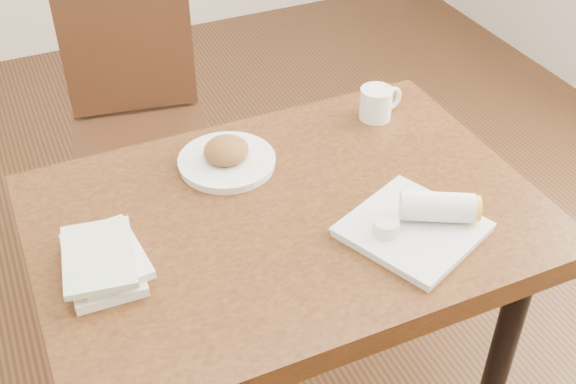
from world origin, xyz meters
name	(u,v)px	position (x,y,z in m)	size (l,w,h in m)	color
table	(288,242)	(0.00, 0.00, 0.66)	(1.09, 0.76, 0.75)	brown
chair_far	(138,112)	(-0.13, 0.85, 0.55)	(0.49, 0.49, 0.95)	#3E2111
plate_scone	(227,158)	(-0.06, 0.21, 0.77)	(0.23, 0.23, 0.07)	white
coffee_mug	(377,102)	(0.36, 0.25, 0.79)	(0.12, 0.08, 0.08)	white
plate_burrito	(421,222)	(0.22, -0.18, 0.78)	(0.33, 0.33, 0.08)	white
book_stack	(103,261)	(-0.40, -0.02, 0.78)	(0.17, 0.22, 0.05)	white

